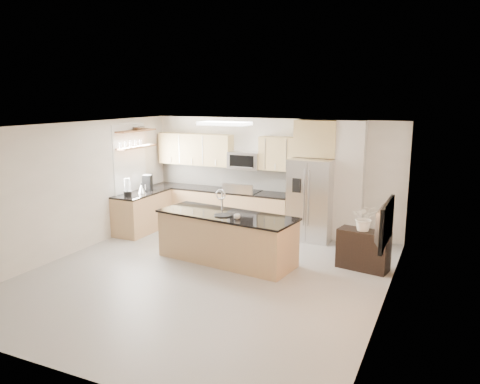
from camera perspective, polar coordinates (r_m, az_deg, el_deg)
The scene contains 27 objects.
floor at distance 8.36m, azimuth -4.25°, elevation -10.13°, with size 6.50×6.50×0.00m, color #989590.
ceiling at distance 7.78m, azimuth -4.54°, elevation 7.95°, with size 6.00×6.50×0.02m, color white.
wall_back at distance 10.87m, azimuth 3.94°, elevation 2.09°, with size 6.00×0.02×2.60m, color silver.
wall_front at distance 5.48m, azimuth -21.27°, elevation -8.30°, with size 6.00×0.02×2.60m, color silver.
wall_left at distance 9.76m, azimuth -19.99°, elevation 0.32°, with size 0.02×6.50×2.60m, color silver.
wall_right at distance 7.06m, azimuth 17.48°, elevation -3.65°, with size 0.02×6.50×2.60m, color silver.
back_counter at distance 11.24m, azimuth -2.56°, elevation -1.88°, with size 3.55×0.66×1.44m.
left_counter at distance 11.10m, azimuth -11.81°, elevation -2.36°, with size 0.66×1.50×0.92m.
range at distance 10.97m, azimuth 0.33°, elevation -2.21°, with size 0.76×0.64×1.14m.
upper_cabinets at distance 11.17m, azimuth -2.61°, elevation 5.09°, with size 3.50×0.33×0.75m.
microwave at distance 10.86m, azimuth 0.61°, elevation 3.87°, with size 0.76×0.40×0.40m.
refrigerator at distance 10.27m, azimuth 8.69°, elevation -0.90°, with size 0.92×0.78×1.78m.
partition_column at distance 10.23m, azimuth 13.20°, elevation 1.21°, with size 0.60×0.30×2.60m, color beige.
window at distance 11.06m, azimuth -13.33°, elevation 3.81°, with size 0.04×1.15×1.65m.
shelf_lower at distance 11.03m, azimuth -12.56°, elevation 5.39°, with size 0.30×1.20×0.04m, color brown.
shelf_upper at distance 11.00m, azimuth -12.64°, elevation 7.30°, with size 0.30×1.20×0.04m, color brown.
ceiling_fixture at distance 9.38m, azimuth -1.89°, elevation 8.35°, with size 1.00×0.50×0.06m, color white.
island at distance 8.91m, azimuth -1.65°, elevation -5.55°, with size 2.78×1.30×1.35m.
credenza at distance 8.80m, azimuth 14.79°, elevation -6.84°, with size 0.91×0.38×0.73m, color black.
cup at distance 8.40m, azimuth -0.36°, elevation -3.02°, with size 0.12×0.12×0.09m, color white.
platter at distance 8.65m, azimuth -2.08°, elevation -2.85°, with size 0.33×0.33×0.02m, color black.
blender at distance 10.57m, azimuth -13.56°, elevation 0.40°, with size 0.17×0.17×0.40m.
kettle at distance 10.90m, azimuth -11.93°, elevation 0.39°, with size 0.18×0.18×0.22m.
coffee_maker at distance 11.19m, azimuth -11.23°, elevation 1.09°, with size 0.26×0.29×0.36m.
bowl at distance 11.09m, azimuth -12.25°, elevation 7.68°, with size 0.36×0.36×0.09m, color silver.
flower_vase at distance 8.60m, azimuth 14.99°, elevation -2.27°, with size 0.65×0.56×0.72m, color silver.
television at distance 6.87m, azimuth 16.54°, elevation -3.58°, with size 1.08×0.14×0.62m, color black.
Camera 1 is at (3.79, -6.78, 3.09)m, focal length 35.00 mm.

